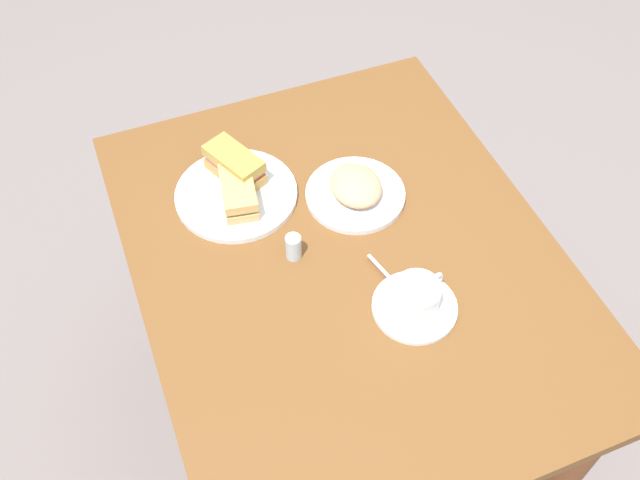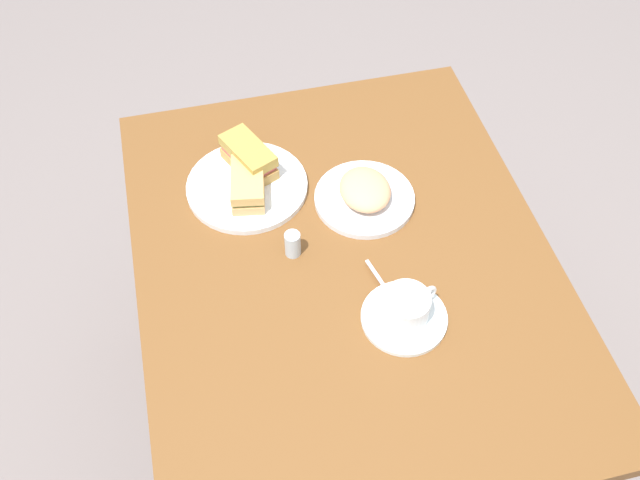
% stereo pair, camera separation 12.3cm
% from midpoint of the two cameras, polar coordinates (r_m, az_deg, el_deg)
% --- Properties ---
extents(ground_plane, '(6.00, 6.00, 0.00)m').
position_cam_midpoint_polar(ground_plane, '(2.09, -0.21, -13.99)').
color(ground_plane, slate).
extents(dining_table, '(1.06, 0.83, 0.76)m').
position_cam_midpoint_polar(dining_table, '(1.55, -0.27, -4.61)').
color(dining_table, brown).
rests_on(dining_table, ground_plane).
extents(sandwich_plate, '(0.26, 0.26, 0.01)m').
position_cam_midpoint_polar(sandwich_plate, '(1.55, -8.99, 3.51)').
color(sandwich_plate, white).
rests_on(sandwich_plate, dining_table).
extents(sandwich_front, '(0.14, 0.09, 0.05)m').
position_cam_midpoint_polar(sandwich_front, '(1.51, -8.89, 3.67)').
color(sandwich_front, tan).
rests_on(sandwich_front, sandwich_plate).
extents(sandwich_back, '(0.15, 0.11, 0.06)m').
position_cam_midpoint_polar(sandwich_back, '(1.56, -9.12, 5.83)').
color(sandwich_back, '#B18643').
rests_on(sandwich_back, sandwich_plate).
extents(coffee_saucer, '(0.16, 0.16, 0.01)m').
position_cam_midpoint_polar(coffee_saucer, '(1.37, 5.01, -5.52)').
color(coffee_saucer, white).
rests_on(coffee_saucer, dining_table).
extents(coffee_cup, '(0.09, 0.11, 0.06)m').
position_cam_midpoint_polar(coffee_cup, '(1.33, 5.16, -4.61)').
color(coffee_cup, white).
rests_on(coffee_cup, coffee_saucer).
extents(spoon, '(0.10, 0.03, 0.01)m').
position_cam_midpoint_polar(spoon, '(1.39, 3.02, -3.12)').
color(spoon, silver).
rests_on(spoon, coffee_saucer).
extents(side_plate, '(0.21, 0.21, 0.01)m').
position_cam_midpoint_polar(side_plate, '(1.53, 0.53, 3.54)').
color(side_plate, white).
rests_on(side_plate, dining_table).
extents(side_food_pile, '(0.13, 0.11, 0.04)m').
position_cam_midpoint_polar(side_food_pile, '(1.51, 0.54, 4.28)').
color(side_food_pile, tan).
rests_on(side_food_pile, side_plate).
extents(salt_shaker, '(0.03, 0.03, 0.06)m').
position_cam_midpoint_polar(salt_shaker, '(1.42, -4.63, -0.70)').
color(salt_shaker, silver).
rests_on(salt_shaker, dining_table).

